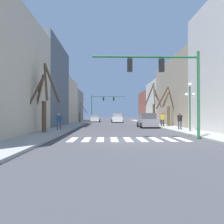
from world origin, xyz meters
name	(u,v)px	position (x,y,z in m)	size (l,w,h in m)	color
ground_plane	(129,140)	(0.00, 0.00, 0.00)	(240.00, 240.00, 0.00)	#424247
sidewalk_left	(30,140)	(-6.13, 0.00, 0.07)	(2.50, 90.00, 0.15)	#9E9E99
building_row_left	(42,93)	(-10.38, 17.12, 4.61)	(6.00, 49.63, 10.93)	#BCB299
building_row_right	(189,92)	(10.38, 17.24, 4.78)	(6.00, 51.61, 11.53)	beige
crosswalk_stripes	(128,139)	(0.00, 0.56, 0.00)	(7.65, 2.60, 0.01)	white
traffic_signal_near	(167,75)	(2.53, 0.49, 4.23)	(7.04, 0.28, 5.79)	#236038
traffic_signal_far	(102,102)	(-2.35, 34.81, 4.41)	(7.63, 0.28, 6.01)	#236038
street_lamp_right_corner	(190,97)	(6.08, 5.66, 3.20)	(0.95, 0.36, 4.31)	#1E4C2D
car_parked_left_near	(117,118)	(0.72, 29.47, 0.84)	(2.18, 4.49, 1.81)	white
car_parked_left_mid	(95,119)	(-3.74, 33.03, 0.72)	(2.05, 4.50, 1.53)	silver
car_at_intersection	(147,121)	(3.66, 13.12, 0.83)	(2.20, 4.19, 1.79)	gray
pedestrian_on_left_sidewalk	(162,118)	(5.50, 12.94, 1.18)	(0.64, 0.54, 1.74)	black
pedestrian_near_right_corner	(180,119)	(5.88, 7.79, 1.13)	(0.42, 0.67, 1.67)	#282D47
pedestrian_waiting_at_curb	(162,117)	(6.66, 17.74, 1.21)	(0.72, 0.44, 1.79)	#282D47
pedestrian_crossing_street	(59,120)	(-5.97, 7.43, 1.09)	(0.68, 0.26, 1.59)	#4C4C51
street_tree_right_far	(44,98)	(-6.62, 4.73, 2.97)	(2.48, 3.49, 5.82)	brown
street_tree_right_near	(167,108)	(6.36, 14.03, 2.50)	(2.32, 1.76, 5.08)	brown
street_tree_left_mid	(154,105)	(5.91, 19.66, 3.07)	(2.37, 2.30, 6.33)	#473828
street_tree_left_far	(81,114)	(-6.15, 26.74, 1.74)	(1.51, 2.30, 3.72)	brown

